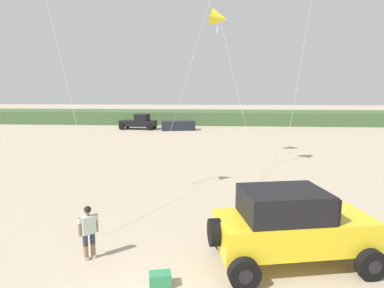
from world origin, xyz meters
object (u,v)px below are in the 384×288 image
distant_sedan (178,125)px  kite_green_box (220,18)px  distant_pickup (139,122)px  jeep (292,225)px  cooler_box (160,280)px  person_watching (88,230)px

distant_sedan → kite_green_box: 20.84m
distant_pickup → kite_green_box: size_ratio=0.45×
jeep → distant_pickup: size_ratio=1.05×
distant_pickup → distant_sedan: distant_pickup is taller
cooler_box → distant_sedan: 33.90m
cooler_box → kite_green_box: bearing=71.5°
distant_pickup → distant_sedan: size_ratio=1.13×
cooler_box → distant_sedan: bearing=82.9°
cooler_box → distant_sedan: (-3.46, 33.72, 0.41)m
distant_sedan → jeep: bearing=-88.9°
distant_pickup → kite_green_box: kite_green_box is taller
distant_pickup → kite_green_box: bearing=-61.4°
person_watching → kite_green_box: bearing=75.0°
jeep → kite_green_box: kite_green_box is taller
distant_sedan → person_watching: bearing=-99.3°
distant_sedan → kite_green_box: bearing=-85.7°
person_watching → jeep: bearing=1.5°
person_watching → distant_pickup: (-6.31, 33.18, 0.00)m
jeep → kite_green_box: (-2.06, 14.31, 8.64)m
jeep → kite_green_box: 16.85m
distant_sedan → kite_green_box: kite_green_box is taller
cooler_box → distant_pickup: bearing=91.2°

